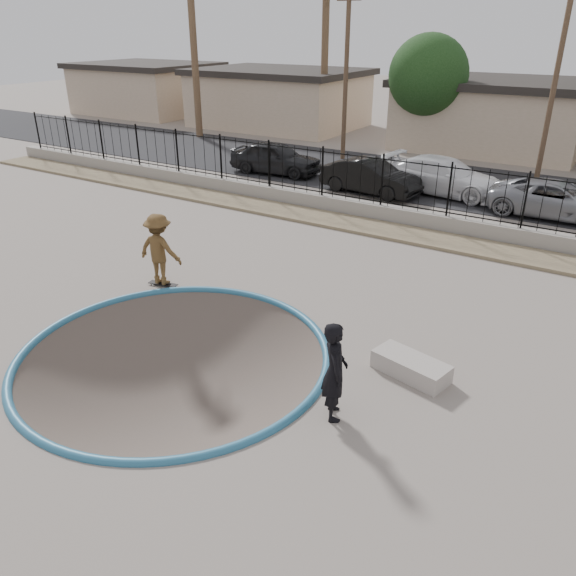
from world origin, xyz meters
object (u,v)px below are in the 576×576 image
(skater, at_px, (160,253))
(car_c, at_px, (444,176))
(skateboard, at_px, (163,284))
(concrete_ledge, at_px, (411,367))
(car_d, at_px, (556,199))
(car_a, at_px, (276,158))
(videographer, at_px, (335,371))
(car_b, at_px, (370,177))

(skater, xyz_separation_m, car_c, (3.68, 13.40, -0.20))
(skateboard, relative_size, car_c, 0.17)
(concrete_ledge, relative_size, car_d, 0.33)
(car_a, bearing_deg, skateboard, -164.85)
(concrete_ledge, xyz_separation_m, car_a, (-12.02, 13.18, 0.60))
(videographer, bearing_deg, skater, 35.78)
(videographer, distance_m, concrete_ledge, 2.33)
(videographer, bearing_deg, car_d, -39.08)
(videographer, relative_size, car_c, 0.37)
(skateboard, bearing_deg, concrete_ledge, -15.40)
(skateboard, xyz_separation_m, car_d, (8.31, 12.54, 0.65))
(car_b, height_order, car_d, car_b)
(videographer, distance_m, car_a, 18.95)
(concrete_ledge, height_order, car_c, car_c)
(videographer, bearing_deg, car_a, 3.09)
(skater, xyz_separation_m, skateboard, (0.00, 0.00, -0.94))
(concrete_ledge, bearing_deg, car_b, 118.08)
(skater, bearing_deg, car_b, -102.30)
(car_b, bearing_deg, videographer, -152.02)
(skater, xyz_separation_m, car_b, (0.97, 11.80, -0.25))
(concrete_ledge, bearing_deg, car_c, 105.51)
(car_a, bearing_deg, car_c, -89.04)
(skateboard, bearing_deg, car_b, 73.89)
(car_a, distance_m, car_b, 5.51)
(videographer, xyz_separation_m, car_b, (-5.83, 14.39, -0.23))
(car_b, bearing_deg, car_d, -78.28)
(car_a, bearing_deg, videographer, -147.82)
(car_a, bearing_deg, car_b, -103.19)
(skateboard, bearing_deg, videographer, -32.23)
(skater, bearing_deg, skateboard, 180.00)
(concrete_ledge, height_order, car_a, car_a)
(skateboard, xyz_separation_m, car_c, (3.68, 13.40, 0.74))
(skater, distance_m, concrete_ledge, 7.61)
(car_b, bearing_deg, car_c, -53.52)
(skater, xyz_separation_m, car_a, (-4.47, 12.65, -0.20))
(car_b, distance_m, car_d, 7.37)
(car_d, bearing_deg, skater, 145.70)
(car_b, relative_size, car_c, 0.83)
(skateboard, xyz_separation_m, car_b, (0.97, 11.80, 0.69))
(videographer, relative_size, car_d, 0.41)
(skateboard, relative_size, car_d, 0.18)
(concrete_ledge, relative_size, car_c, 0.30)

